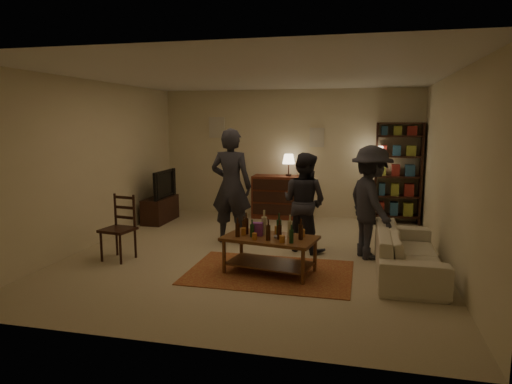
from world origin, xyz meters
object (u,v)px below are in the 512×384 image
(dresser, at_px, (277,196))
(coffee_table, at_px, (269,242))
(person_by_sofa, at_px, (371,202))
(sofa, at_px, (408,251))
(person_left, at_px, (231,186))
(tv_stand, at_px, (160,203))
(person_right, at_px, (304,202))
(floor_lamp, at_px, (376,159))
(bookshelf, at_px, (398,172))
(dining_chair, at_px, (120,225))

(dresser, bearing_deg, coffee_table, -80.85)
(dresser, xyz_separation_m, person_by_sofa, (1.89, -2.50, 0.37))
(sofa, distance_m, person_left, 3.01)
(tv_stand, height_order, person_by_sofa, person_by_sofa)
(person_right, bearing_deg, coffee_table, 100.35)
(coffee_table, relative_size, floor_lamp, 0.85)
(tv_stand, bearing_deg, dresser, 22.07)
(tv_stand, height_order, person_left, person_left)
(bookshelf, height_order, person_left, bookshelf)
(coffee_table, height_order, person_right, person_right)
(sofa, height_order, person_right, person_right)
(floor_lamp, bearing_deg, dining_chair, -138.09)
(tv_stand, distance_m, dresser, 2.43)
(sofa, relative_size, person_by_sofa, 1.23)
(sofa, relative_size, person_right, 1.33)
(person_by_sofa, bearing_deg, tv_stand, 44.87)
(floor_lamp, relative_size, person_left, 0.81)
(floor_lamp, bearing_deg, person_by_sofa, -92.65)
(person_left, xyz_separation_m, person_right, (1.25, -0.20, -0.18))
(bookshelf, distance_m, person_by_sofa, 2.63)
(tv_stand, relative_size, dresser, 0.78)
(bookshelf, relative_size, person_left, 1.05)
(dining_chair, height_order, sofa, dining_chair)
(tv_stand, xyz_separation_m, sofa, (4.64, -2.20, -0.08))
(tv_stand, relative_size, person_left, 0.55)
(person_left, bearing_deg, sofa, 164.76)
(person_left, bearing_deg, dresser, -95.75)
(coffee_table, bearing_deg, dining_chair, 176.92)
(bookshelf, height_order, person_by_sofa, bookshelf)
(bookshelf, height_order, person_right, bookshelf)
(dresser, height_order, bookshelf, bookshelf)
(coffee_table, bearing_deg, floor_lamp, 67.50)
(person_by_sofa, bearing_deg, dining_chair, 79.93)
(person_right, relative_size, person_by_sofa, 0.92)
(person_left, bearing_deg, dining_chair, 47.63)
(dresser, bearing_deg, sofa, -52.46)
(floor_lamp, bearing_deg, tv_stand, -168.71)
(person_by_sofa, bearing_deg, bookshelf, -36.23)
(dresser, bearing_deg, floor_lamp, -1.81)
(dresser, xyz_separation_m, sofa, (2.39, -3.11, -0.17))
(dresser, height_order, floor_lamp, floor_lamp)
(tv_stand, distance_m, person_right, 3.46)
(person_right, bearing_deg, tv_stand, 0.35)
(coffee_table, xyz_separation_m, floor_lamp, (1.44, 3.47, 0.87))
(coffee_table, bearing_deg, bookshelf, 62.55)
(person_by_sofa, bearing_deg, person_left, 56.71)
(tv_stand, xyz_separation_m, floor_lamp, (4.26, 0.85, 0.92))
(coffee_table, relative_size, person_right, 0.85)
(tv_stand, xyz_separation_m, person_by_sofa, (4.14, -1.58, 0.46))
(person_left, bearing_deg, person_by_sofa, 175.15)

